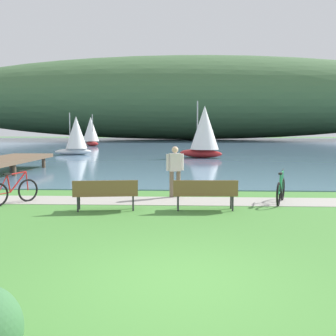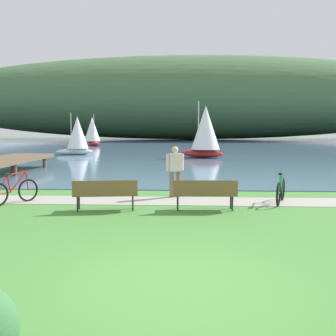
{
  "view_description": "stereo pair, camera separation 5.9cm",
  "coord_description": "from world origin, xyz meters",
  "px_view_note": "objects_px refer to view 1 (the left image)",
  "views": [
    {
      "loc": [
        0.16,
        -5.88,
        2.32
      ],
      "look_at": [
        -0.43,
        7.33,
        1.0
      ],
      "focal_mm": 42.96,
      "sensor_mm": 36.0,
      "label": 1
    },
    {
      "loc": [
        0.22,
        -5.88,
        2.32
      ],
      "look_at": [
        -0.43,
        7.33,
        1.0
      ],
      "focal_mm": 42.96,
      "sensor_mm": 36.0,
      "label": 2
    }
  ],
  "objects_px": {
    "park_bench_near_camera": "(106,192)",
    "bicycle_leaning_near_bench": "(13,191)",
    "park_bench_further_along": "(205,192)",
    "person_at_shoreline": "(175,168)",
    "sailboat_far_off": "(91,131)",
    "bicycle_beside_path": "(281,190)",
    "sailboat_nearest_to_shore": "(204,131)",
    "sailboat_mid_bay": "(76,135)"
  },
  "relations": [
    {
      "from": "sailboat_nearest_to_shore",
      "to": "sailboat_far_off",
      "type": "xyz_separation_m",
      "value": [
        -13.55,
        20.15,
        -0.15
      ]
    },
    {
      "from": "bicycle_leaning_near_bench",
      "to": "bicycle_beside_path",
      "type": "xyz_separation_m",
      "value": [
        8.2,
        0.54,
        0.0
      ]
    },
    {
      "from": "park_bench_further_along",
      "to": "bicycle_leaning_near_bench",
      "type": "relative_size",
      "value": 1.19
    },
    {
      "from": "park_bench_further_along",
      "to": "person_at_shoreline",
      "type": "distance_m",
      "value": 2.4
    },
    {
      "from": "sailboat_nearest_to_shore",
      "to": "sailboat_mid_bay",
      "type": "relative_size",
      "value": 1.22
    },
    {
      "from": "park_bench_near_camera",
      "to": "bicycle_leaning_near_bench",
      "type": "height_order",
      "value": "bicycle_leaning_near_bench"
    },
    {
      "from": "person_at_shoreline",
      "to": "sailboat_far_off",
      "type": "relative_size",
      "value": 0.42
    },
    {
      "from": "park_bench_further_along",
      "to": "sailboat_far_off",
      "type": "bearing_deg",
      "value": 107.67
    },
    {
      "from": "park_bench_further_along",
      "to": "sailboat_mid_bay",
      "type": "height_order",
      "value": "sailboat_mid_bay"
    },
    {
      "from": "bicycle_leaning_near_bench",
      "to": "person_at_shoreline",
      "type": "bearing_deg",
      "value": 16.72
    },
    {
      "from": "person_at_shoreline",
      "to": "sailboat_far_off",
      "type": "height_order",
      "value": "sailboat_far_off"
    },
    {
      "from": "sailboat_nearest_to_shore",
      "to": "sailboat_far_off",
      "type": "relative_size",
      "value": 1.08
    },
    {
      "from": "park_bench_near_camera",
      "to": "bicycle_beside_path",
      "type": "distance_m",
      "value": 5.37
    },
    {
      "from": "bicycle_leaning_near_bench",
      "to": "sailboat_mid_bay",
      "type": "bearing_deg",
      "value": 100.62
    },
    {
      "from": "park_bench_near_camera",
      "to": "sailboat_mid_bay",
      "type": "height_order",
      "value": "sailboat_mid_bay"
    },
    {
      "from": "park_bench_further_along",
      "to": "bicycle_beside_path",
      "type": "relative_size",
      "value": 1.08
    },
    {
      "from": "bicycle_beside_path",
      "to": "sailboat_mid_bay",
      "type": "height_order",
      "value": "sailboat_mid_bay"
    },
    {
      "from": "person_at_shoreline",
      "to": "bicycle_leaning_near_bench",
      "type": "bearing_deg",
      "value": -163.28
    },
    {
      "from": "sailboat_far_off",
      "to": "park_bench_near_camera",
      "type": "bearing_deg",
      "value": -76.09
    },
    {
      "from": "person_at_shoreline",
      "to": "sailboat_nearest_to_shore",
      "type": "bearing_deg",
      "value": 84.35
    },
    {
      "from": "bicycle_leaning_near_bench",
      "to": "sailboat_nearest_to_shore",
      "type": "bearing_deg",
      "value": 70.81
    },
    {
      "from": "park_bench_near_camera",
      "to": "sailboat_far_off",
      "type": "distance_m",
      "value": 41.33
    },
    {
      "from": "bicycle_leaning_near_bench",
      "to": "sailboat_far_off",
      "type": "bearing_deg",
      "value": 99.99
    },
    {
      "from": "sailboat_nearest_to_shore",
      "to": "bicycle_beside_path",
      "type": "bearing_deg",
      "value": -85.19
    },
    {
      "from": "sailboat_mid_bay",
      "to": "park_bench_near_camera",
      "type": "bearing_deg",
      "value": -72.68
    },
    {
      "from": "park_bench_further_along",
      "to": "sailboat_nearest_to_shore",
      "type": "height_order",
      "value": "sailboat_nearest_to_shore"
    },
    {
      "from": "park_bench_near_camera",
      "to": "person_at_shoreline",
      "type": "xyz_separation_m",
      "value": [
        1.88,
        2.33,
        0.46
      ]
    },
    {
      "from": "park_bench_near_camera",
      "to": "sailboat_mid_bay",
      "type": "bearing_deg",
      "value": 107.32
    },
    {
      "from": "park_bench_near_camera",
      "to": "bicycle_beside_path",
      "type": "relative_size",
      "value": 1.1
    },
    {
      "from": "bicycle_leaning_near_bench",
      "to": "sailboat_mid_bay",
      "type": "xyz_separation_m",
      "value": [
        -4.15,
        22.12,
        1.32
      ]
    },
    {
      "from": "bicycle_leaning_near_bench",
      "to": "bicycle_beside_path",
      "type": "distance_m",
      "value": 8.22
    },
    {
      "from": "park_bench_near_camera",
      "to": "bicycle_leaning_near_bench",
      "type": "relative_size",
      "value": 1.22
    },
    {
      "from": "person_at_shoreline",
      "to": "sailboat_mid_bay",
      "type": "bearing_deg",
      "value": 113.66
    },
    {
      "from": "person_at_shoreline",
      "to": "sailboat_mid_bay",
      "type": "height_order",
      "value": "sailboat_mid_bay"
    },
    {
      "from": "park_bench_further_along",
      "to": "person_at_shoreline",
      "type": "bearing_deg",
      "value": 112.78
    },
    {
      "from": "sailboat_far_off",
      "to": "bicycle_beside_path",
      "type": "bearing_deg",
      "value": -68.67
    },
    {
      "from": "park_bench_further_along",
      "to": "sailboat_mid_bay",
      "type": "distance_m",
      "value": 24.93
    },
    {
      "from": "sailboat_mid_bay",
      "to": "park_bench_further_along",
      "type": "bearing_deg",
      "value": -66.42
    },
    {
      "from": "bicycle_beside_path",
      "to": "person_at_shoreline",
      "type": "distance_m",
      "value": 3.48
    },
    {
      "from": "park_bench_near_camera",
      "to": "sailboat_nearest_to_shore",
      "type": "height_order",
      "value": "sailboat_nearest_to_shore"
    },
    {
      "from": "park_bench_further_along",
      "to": "sailboat_mid_bay",
      "type": "bearing_deg",
      "value": 113.58
    },
    {
      "from": "bicycle_beside_path",
      "to": "sailboat_far_off",
      "type": "relative_size",
      "value": 0.42
    }
  ]
}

